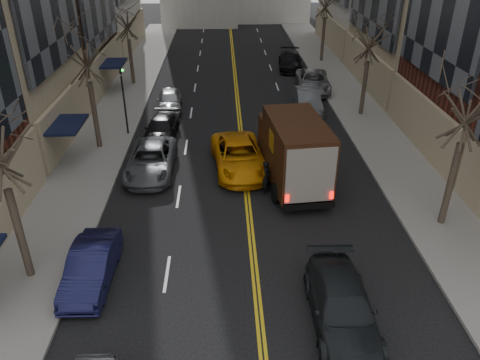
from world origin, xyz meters
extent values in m
cube|color=slate|center=(-9.00, 27.00, 0.07)|extent=(4.00, 66.00, 0.15)
cube|color=slate|center=(9.00, 27.00, 0.07)|extent=(4.00, 66.00, 0.15)
cube|color=black|center=(-10.00, 18.00, 2.40)|extent=(2.00, 3.00, 0.15)
cube|color=black|center=(-10.90, 18.00, 1.35)|extent=(0.20, 3.00, 2.50)
cube|color=black|center=(-10.00, 31.00, 2.40)|extent=(2.00, 3.00, 0.15)
cube|color=black|center=(-10.90, 31.00, 1.35)|extent=(0.20, 3.00, 2.50)
cylinder|color=#382D23|center=(-8.80, 8.00, 2.06)|extent=(0.30, 0.30, 3.83)
cylinder|color=#382D23|center=(-8.80, 20.00, 2.17)|extent=(0.30, 0.30, 4.05)
cylinder|color=#382D23|center=(-8.80, 33.00, 1.99)|extent=(0.30, 0.30, 3.69)
cylinder|color=#382D23|center=(8.80, 11.00, 2.13)|extent=(0.30, 0.30, 3.96)
cylinder|color=#382D23|center=(8.80, 25.00, 2.04)|extent=(0.30, 0.30, 3.78)
cylinder|color=#382D23|center=(8.80, 40.00, 2.22)|extent=(0.30, 0.30, 4.14)
cylinder|color=black|center=(-7.40, 22.00, 2.05)|extent=(0.12, 0.12, 3.80)
imported|color=black|center=(-7.40, 22.00, 4.40)|extent=(0.15, 0.18, 0.90)
sphere|color=#0CE526|center=(-7.25, 21.90, 4.35)|extent=(0.14, 0.14, 0.14)
cube|color=black|center=(2.45, 15.21, 0.59)|extent=(3.04, 7.03, 0.32)
cube|color=black|center=(2.19, 17.70, 1.65)|extent=(2.68, 2.06, 2.24)
cube|color=black|center=(2.51, 14.63, 2.13)|extent=(3.09, 5.46, 3.20)
cube|color=black|center=(2.79, 11.94, 0.59)|extent=(2.46, 0.44, 0.32)
cube|color=red|center=(1.73, 11.81, 1.07)|extent=(0.20, 0.08, 0.37)
cube|color=red|center=(3.85, 12.03, 1.07)|extent=(0.20, 0.08, 0.37)
cube|color=gold|center=(1.21, 14.55, 2.77)|extent=(0.14, 0.96, 0.96)
cube|color=gold|center=(3.80, 14.81, 2.77)|extent=(0.14, 0.96, 0.96)
cylinder|color=black|center=(0.96, 17.31, 0.51)|extent=(0.40, 1.05, 1.02)
cylinder|color=black|center=(3.47, 17.57, 0.51)|extent=(0.40, 1.05, 1.02)
cylinder|color=black|center=(1.38, 13.28, 0.51)|extent=(0.40, 1.05, 1.02)
cylinder|color=black|center=(3.89, 13.54, 0.51)|extent=(0.40, 1.05, 1.02)
imported|color=black|center=(2.78, 5.16, 0.75)|extent=(2.19, 5.21, 1.50)
cube|color=black|center=(2.78, 5.91, 1.36)|extent=(0.13, 0.04, 0.09)
cube|color=blue|center=(2.78, 5.88, 1.36)|extent=(0.10, 0.01, 0.06)
imported|color=orange|center=(-0.31, 16.90, 0.82)|extent=(3.36, 6.17, 1.64)
imported|color=black|center=(1.01, 14.20, 0.91)|extent=(0.64, 0.77, 1.82)
imported|color=#111237|center=(-6.30, 7.69, 0.72)|extent=(1.59, 4.40, 1.44)
imported|color=#4E5156|center=(-5.18, 16.68, 0.76)|extent=(2.55, 5.49, 1.52)
imported|color=black|center=(-5.13, 21.35, 0.68)|extent=(2.21, 4.79, 1.36)
imported|color=#979A9E|center=(-5.10, 26.74, 0.73)|extent=(2.01, 4.40, 1.46)
imported|color=#4C4F54|center=(5.10, 26.22, 0.79)|extent=(1.85, 4.88, 1.59)
imported|color=#94969B|center=(6.30, 30.81, 0.79)|extent=(3.15, 5.92, 1.58)
imported|color=black|center=(5.33, 37.50, 0.76)|extent=(2.60, 5.44, 1.53)
camera|label=1|loc=(-1.15, -6.57, 12.22)|focal=35.00mm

